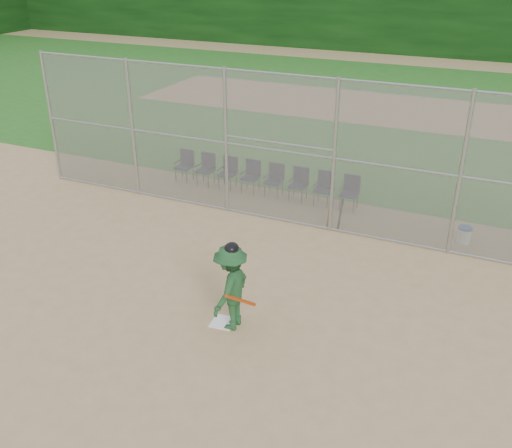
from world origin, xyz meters
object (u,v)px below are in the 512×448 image
at_px(water_cooler, 464,235).
at_px(batter_at_plate, 231,287).
at_px(home_plate, 223,322).
at_px(chair_0, 184,166).

bearing_deg(water_cooler, batter_at_plate, -124.30).
xyz_separation_m(batter_at_plate, water_cooler, (3.77, 5.53, -0.68)).
bearing_deg(home_plate, water_cooler, 54.16).
distance_m(home_plate, chair_0, 7.82).
bearing_deg(batter_at_plate, water_cooler, 55.70).
bearing_deg(home_plate, batter_at_plate, -5.93).
bearing_deg(chair_0, water_cooler, -5.27).
height_order(home_plate, chair_0, chair_0).
bearing_deg(chair_0, batter_at_plate, -52.77).
height_order(batter_at_plate, chair_0, batter_at_plate).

